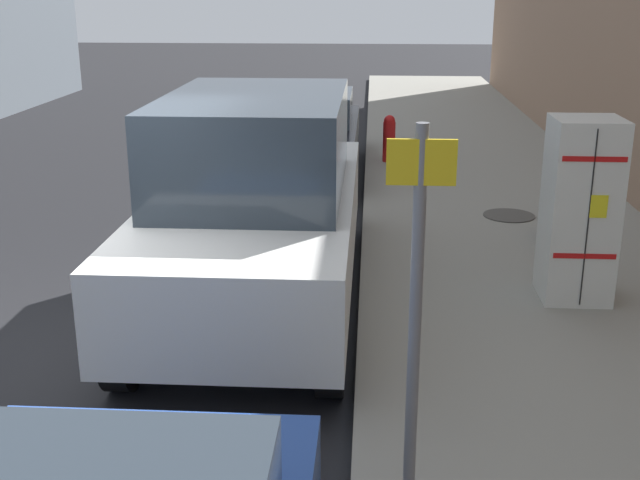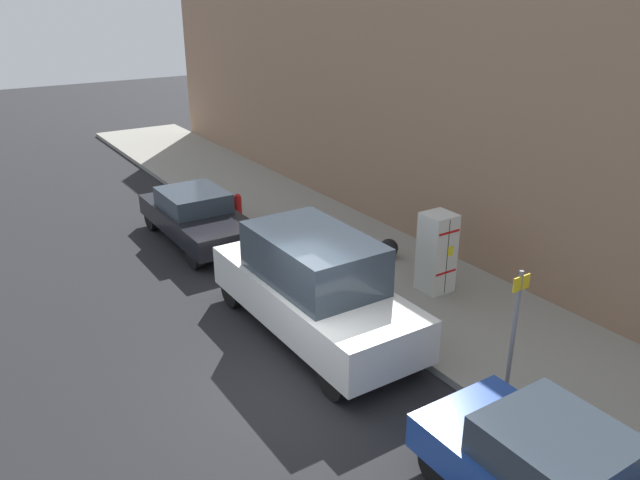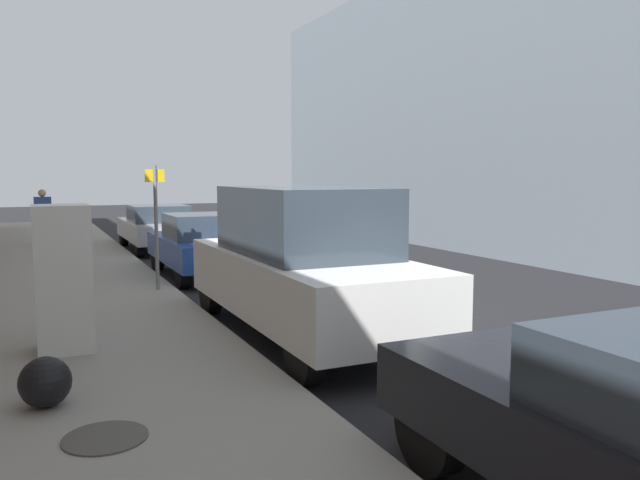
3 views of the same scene
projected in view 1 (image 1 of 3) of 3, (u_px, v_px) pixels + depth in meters
The scene contains 9 objects.
ground_plane at pixel (95, 352), 7.28m from camera, with size 80.00×80.00×0.00m, color black.
sidewalk_slab at pixel (578, 358), 7.00m from camera, with size 3.86×44.00×0.15m, color gray.
discarded_refrigerator at pixel (580, 210), 7.89m from camera, with size 0.66×0.67×1.82m.
manhole_cover at pixel (509, 215), 11.00m from camera, with size 0.70×0.70×0.02m, color #47443F.
street_sign_post at pixel (415, 312), 4.36m from camera, with size 0.36×0.07×2.37m.
fire_hydrant at pixel (389, 138), 14.30m from camera, with size 0.22×0.22×0.83m.
trash_bag at pixel (558, 220), 9.97m from camera, with size 0.48×0.48×0.48m, color black.
parked_sedan_dark at pixel (305, 133), 13.90m from camera, with size 1.80×4.42×1.41m.
parked_van_white at pixel (257, 201), 8.15m from camera, with size 1.97×5.18×2.16m.
Camera 1 is at (-2.47, 6.48, 3.19)m, focal length 45.00 mm.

